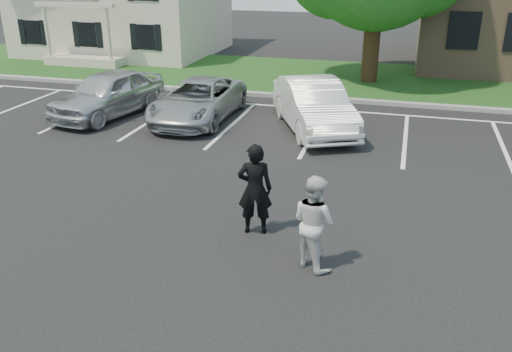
{
  "coord_description": "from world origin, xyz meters",
  "views": [
    {
      "loc": [
        2.67,
        -8.46,
        5.32
      ],
      "look_at": [
        0.0,
        1.0,
        1.25
      ],
      "focal_mm": 38.0,
      "sensor_mm": 36.0,
      "label": 1
    }
  ],
  "objects_px": {
    "man_black_suit": "(255,189)",
    "car_silver_west": "(108,93)",
    "car_white_sedan": "(314,105)",
    "man_white_shirt": "(314,222)",
    "car_silver_minivan": "(198,100)"
  },
  "relations": [
    {
      "from": "man_white_shirt",
      "to": "car_white_sedan",
      "type": "distance_m",
      "value": 8.27
    },
    {
      "from": "man_black_suit",
      "to": "car_silver_west",
      "type": "xyz_separation_m",
      "value": [
        -7.26,
        6.89,
        -0.16
      ]
    },
    {
      "from": "car_silver_west",
      "to": "car_silver_minivan",
      "type": "xyz_separation_m",
      "value": [
        3.19,
        0.36,
        -0.11
      ]
    },
    {
      "from": "car_silver_west",
      "to": "car_white_sedan",
      "type": "relative_size",
      "value": 0.95
    },
    {
      "from": "man_white_shirt",
      "to": "car_silver_minivan",
      "type": "bearing_deg",
      "value": -20.97
    },
    {
      "from": "man_white_shirt",
      "to": "man_black_suit",
      "type": "bearing_deg",
      "value": 0.49
    },
    {
      "from": "man_black_suit",
      "to": "car_silver_minivan",
      "type": "xyz_separation_m",
      "value": [
        -4.07,
        7.25,
        -0.28
      ]
    },
    {
      "from": "man_black_suit",
      "to": "car_silver_west",
      "type": "height_order",
      "value": "man_black_suit"
    },
    {
      "from": "car_silver_west",
      "to": "car_white_sedan",
      "type": "distance_m",
      "value": 7.18
    },
    {
      "from": "man_white_shirt",
      "to": "car_white_sedan",
      "type": "relative_size",
      "value": 0.36
    },
    {
      "from": "man_black_suit",
      "to": "man_white_shirt",
      "type": "bearing_deg",
      "value": 131.21
    },
    {
      "from": "man_black_suit",
      "to": "car_silver_west",
      "type": "bearing_deg",
      "value": -57.25
    },
    {
      "from": "man_white_shirt",
      "to": "car_silver_minivan",
      "type": "xyz_separation_m",
      "value": [
        -5.43,
        8.2,
        -0.21
      ]
    },
    {
      "from": "car_silver_west",
      "to": "car_white_sedan",
      "type": "xyz_separation_m",
      "value": [
        7.17,
        0.3,
        0.01
      ]
    },
    {
      "from": "car_silver_minivan",
      "to": "car_white_sedan",
      "type": "relative_size",
      "value": 1.0
    }
  ]
}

